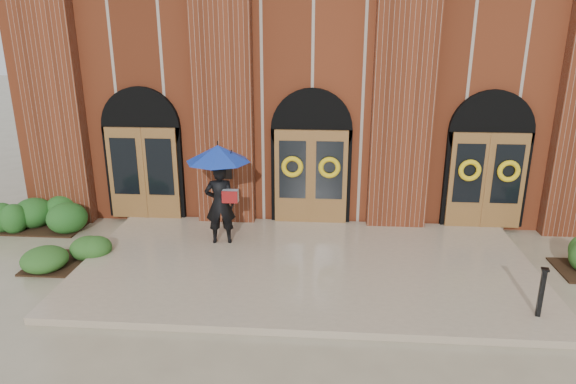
# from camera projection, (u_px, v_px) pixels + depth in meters

# --- Properties ---
(ground) EXTENTS (90.00, 90.00, 0.00)m
(ground) POSITION_uv_depth(u_px,v_px,m) (306.00, 272.00, 11.32)
(ground) COLOR tan
(ground) RESTS_ON ground
(landing) EXTENTS (10.00, 5.30, 0.15)m
(landing) POSITION_uv_depth(u_px,v_px,m) (306.00, 266.00, 11.44)
(landing) COLOR tan
(landing) RESTS_ON ground
(church_building) EXTENTS (16.20, 12.53, 7.00)m
(church_building) POSITION_uv_depth(u_px,v_px,m) (317.00, 75.00, 18.57)
(church_building) COLOR maroon
(church_building) RESTS_ON ground
(man_with_umbrella) EXTENTS (1.73, 1.73, 2.42)m
(man_with_umbrella) POSITION_uv_depth(u_px,v_px,m) (219.00, 175.00, 12.01)
(man_with_umbrella) COLOR black
(man_with_umbrella) RESTS_ON landing
(metal_post) EXTENTS (0.15, 0.15, 0.95)m
(metal_post) POSITION_uv_depth(u_px,v_px,m) (542.00, 291.00, 9.18)
(metal_post) COLOR black
(metal_post) RESTS_ON landing
(hedge_wall_left) EXTENTS (2.88, 1.15, 0.74)m
(hedge_wall_left) POSITION_uv_depth(u_px,v_px,m) (24.00, 214.00, 13.76)
(hedge_wall_left) COLOR #1F501A
(hedge_wall_left) RESTS_ON ground
(hedge_front_left) EXTENTS (1.38, 1.19, 0.49)m
(hedge_front_left) POSITION_uv_depth(u_px,v_px,m) (63.00, 254.00, 11.64)
(hedge_front_left) COLOR #26521C
(hedge_front_left) RESTS_ON ground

